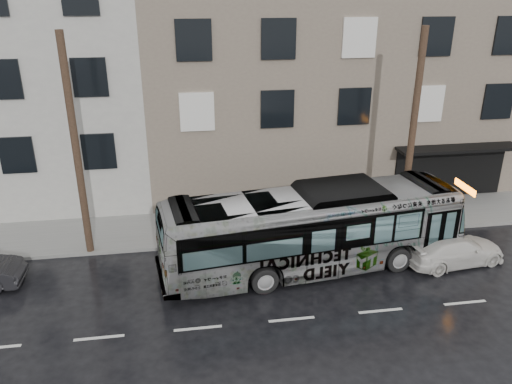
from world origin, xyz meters
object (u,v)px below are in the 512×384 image
Objects in this scene: sign_post at (426,203)px; white_sedan at (454,249)px; bus at (312,230)px; utility_pole_front at (412,135)px; utility_pole_rear at (76,149)px.

sign_post is 0.56× the size of white_sedan.
bus is at bearing -157.52° from sign_post.
utility_pole_front is 1.00× the size of utility_pole_rear.
utility_pole_front and utility_pole_rear have the same top height.
sign_post is 3.17m from white_sedan.
white_sedan is at bearing -73.97° from utility_pole_front.
white_sedan is at bearing -94.02° from sign_post.
utility_pole_rear is 3.75× the size of sign_post.
bus is 2.86× the size of white_sedan.
utility_pole_front is 3.75× the size of sign_post.
white_sedan is (14.88, -3.08, -4.03)m from utility_pole_rear.
white_sedan is (0.88, -3.08, -4.03)m from utility_pole_front.
utility_pole_front is at bearing 8.17° from white_sedan.
bus is (9.02, -2.51, -2.95)m from utility_pole_rear.
utility_pole_front is 5.15m from white_sedan.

